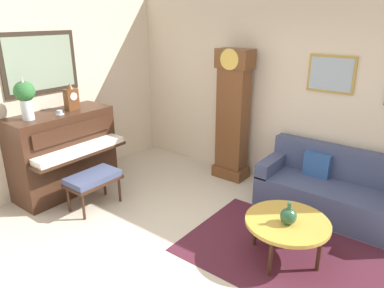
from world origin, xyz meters
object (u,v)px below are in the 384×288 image
Objects in this scene: couch at (335,191)px; teacup at (60,113)px; coffee_table at (287,223)px; piano at (64,152)px; grandfather_clock at (233,119)px; green_jug at (288,216)px; flower_vase at (25,96)px; mantel_clock at (71,98)px; piano_bench at (93,179)px.

teacup reaches higher than couch.
coffee_table is at bearing -95.48° from couch.
couch reaches higher than coffee_table.
grandfather_clock is at bearing 48.68° from piano.
green_jug is at bearing 8.93° from teacup.
teacup reaches higher than green_jug.
green_jug is at bearing 15.28° from flower_vase.
coffee_table is 3.52m from flower_vase.
mantel_clock is at bearing -134.81° from grandfather_clock.
piano is 3.27m from green_jug.
mantel_clock is 0.66× the size of flower_vase.
couch is at bearing 84.52° from coffee_table.
grandfather_clock reaches higher than green_jug.
grandfather_clock is 3.50× the size of flower_vase.
flower_vase is at bearing -163.75° from coffee_table.
green_jug is at bearing 11.37° from piano_bench.
mantel_clock is at bearing -155.20° from couch.
green_jug is at bearing -65.18° from coffee_table.
grandfather_clock is 2.31× the size of coffee_table.
grandfather_clock reaches higher than flower_vase.
piano_bench is 2.25m from grandfather_clock.
grandfather_clock is 2.18m from green_jug.
flower_vase is at bearing -90.04° from mantel_clock.
piano_bench is at bearing -1.32° from teacup.
piano_bench is (0.71, -0.06, -0.20)m from piano.
couch is at bearing -4.64° from grandfather_clock.
piano_bench is 2.92× the size of green_jug.
green_jug is (3.24, 0.44, -0.06)m from piano.
teacup is (-1.57, -1.94, 0.25)m from grandfather_clock.
coffee_table is at bearing 8.79° from piano.
grandfather_clock is 8.46× the size of green_jug.
piano is at bearing 90.20° from flower_vase.
coffee_table is at bearing 4.93° from mantel_clock.
mantel_clock is (-1.66, -1.67, 0.40)m from grandfather_clock.
piano_bench is at bearing -145.18° from couch.
teacup is (-0.62, 0.01, 0.81)m from piano_bench.
teacup is (0.10, -0.05, 0.61)m from piano.
couch is 3.82m from teacup.
couch reaches higher than green_jug.
flower_vase is at bearing -152.17° from piano_bench.
flower_vase is at bearing -146.59° from couch.
mantel_clock is 1.58× the size of green_jug.
flower_vase is at bearing -103.77° from teacup.
piano is 0.76× the size of couch.
coffee_table is 7.59× the size of teacup.
green_jug is at bearing 7.83° from piano.
teacup is at bearing -26.49° from piano.
grandfather_clock reaches higher than coffee_table.
mantel_clock reaches higher than piano.
grandfather_clock reaches higher than couch.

